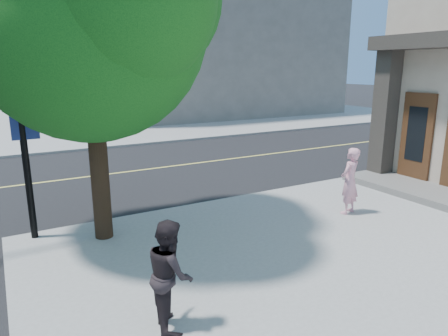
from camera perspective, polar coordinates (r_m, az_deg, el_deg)
ground at (r=9.68m, az=-22.77°, el=-8.51°), size 140.00×140.00×0.00m
road_ew at (r=13.96m, az=-25.12°, el=-1.99°), size 140.00×9.00×0.01m
sidewalk_ne at (r=33.86m, az=-4.36°, el=8.02°), size 29.00×25.00×0.12m
filler_ne at (r=34.54m, az=-4.16°, el=19.87°), size 18.00×16.00×14.00m
man_on_phone at (r=10.02m, az=17.27°, el=-1.75°), size 0.67×0.54×1.60m
pedestrian at (r=5.57m, az=-7.60°, el=-14.55°), size 0.70×0.83×1.51m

